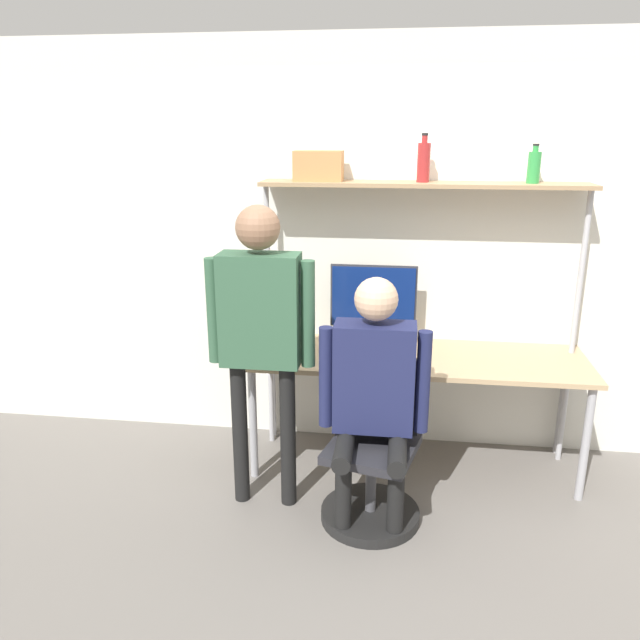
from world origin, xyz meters
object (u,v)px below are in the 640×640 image
monitor (373,302)px  person_seated (374,384)px  person_standing (261,319)px  laptop (368,350)px  bottle_green (534,167)px  office_chair (373,471)px  bottle_red (424,161)px  storage_box (319,166)px  cell_phone (408,360)px

monitor → person_seated: person_seated is taller
person_standing → person_seated: bearing=-9.6°
laptop → monitor: bearing=86.9°
person_standing → bottle_green: bottle_green is taller
office_chair → bottle_red: size_ratio=3.20×
storage_box → cell_phone: bearing=-26.7°
office_chair → person_standing: size_ratio=0.52×
office_chair → person_standing: bearing=174.3°
cell_phone → person_seated: (-0.18, -0.55, 0.06)m
cell_phone → bottle_green: 1.37m
person_standing → bottle_green: size_ratio=7.71×
cell_phone → office_chair: 0.72m
office_chair → bottle_red: bottle_red is taller
cell_phone → bottle_red: (0.05, 0.30, 1.17)m
laptop → person_standing: size_ratio=0.19×
person_standing → laptop: bearing=38.2°
office_chair → storage_box: (-0.42, 0.80, 1.63)m
person_seated → person_standing: bearing=170.4°
office_chair → bottle_red: (0.22, 0.80, 1.66)m
bottle_green → office_chair: bearing=-137.1°
office_chair → bottle_red: 1.85m
monitor → office_chair: monitor is taller
laptop → person_seated: 0.55m
laptop → cell_phone: 0.25m
monitor → bottle_red: bottle_red is taller
bottle_red → bottle_green: size_ratio=1.26×
monitor → bottle_green: (0.93, 0.03, 0.86)m
laptop → person_standing: (-0.56, -0.44, 0.31)m
office_chair → person_standing: 1.07m
bottle_red → monitor: bearing=-174.3°
person_seated → bottle_red: bottle_red is taller
bottle_green → storage_box: 1.29m
monitor → cell_phone: (0.23, -0.27, -0.29)m
person_standing → office_chair: bearing=-5.7°
monitor → person_seated: bearing=-86.4°
monitor → person_seated: (0.05, -0.82, -0.23)m
person_standing → storage_box: storage_box is taller
cell_phone → bottle_green: (0.69, 0.30, 1.15)m
monitor → bottle_green: bearing=1.7°
laptop → person_seated: bearing=-83.2°
office_chair → storage_box: storage_box is taller
laptop → cell_phone: bearing=-0.9°
monitor → person_seated: size_ratio=0.40×
person_standing → bottle_red: 1.39m
cell_phone → bottle_green: size_ratio=0.66×
office_chair → bottle_green: (0.86, 0.80, 1.63)m
person_seated → monitor: bearing=93.6°
laptop → cell_phone: (0.25, -0.00, -0.05)m
cell_phone → monitor: bearing=131.0°
office_chair → bottle_red: bearing=74.7°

